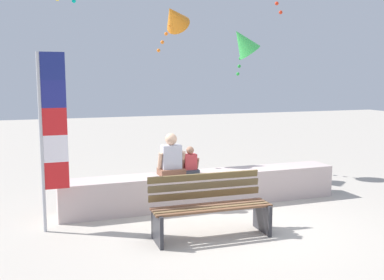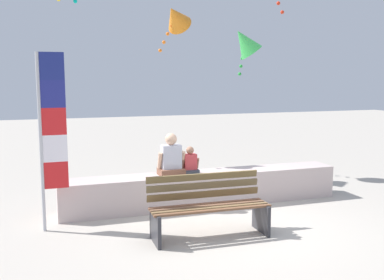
{
  "view_description": "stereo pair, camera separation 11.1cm",
  "coord_description": "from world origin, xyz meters",
  "px_view_note": "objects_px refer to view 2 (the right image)",
  "views": [
    {
      "loc": [
        -2.85,
        -6.1,
        2.3
      ],
      "look_at": [
        -0.22,
        1.3,
        1.2
      ],
      "focal_mm": 41.89,
      "sensor_mm": 36.0,
      "label": 1
    },
    {
      "loc": [
        -2.75,
        -6.14,
        2.3
      ],
      "look_at": [
        -0.22,
        1.3,
        1.2
      ],
      "focal_mm": 41.89,
      "sensor_mm": 36.0,
      "label": 2
    }
  ],
  "objects_px": {
    "person_adult": "(171,159)",
    "kite_green": "(245,42)",
    "park_bench": "(208,207)",
    "person_child": "(190,163)",
    "flag_banner": "(49,130)",
    "kite_orange": "(175,17)"
  },
  "relations": [
    {
      "from": "park_bench",
      "to": "person_child",
      "type": "relative_size",
      "value": 3.57
    },
    {
      "from": "kite_green",
      "to": "person_adult",
      "type": "bearing_deg",
      "value": -139.04
    },
    {
      "from": "flag_banner",
      "to": "kite_green",
      "type": "relative_size",
      "value": 2.3
    },
    {
      "from": "park_bench",
      "to": "kite_orange",
      "type": "bearing_deg",
      "value": 80.23
    },
    {
      "from": "park_bench",
      "to": "kite_green",
      "type": "distance_m",
      "value": 4.96
    },
    {
      "from": "person_adult",
      "to": "kite_green",
      "type": "xyz_separation_m",
      "value": [
        2.35,
        2.04,
        2.21
      ]
    },
    {
      "from": "person_adult",
      "to": "kite_green",
      "type": "height_order",
      "value": "kite_green"
    },
    {
      "from": "park_bench",
      "to": "flag_banner",
      "type": "bearing_deg",
      "value": 155.6
    },
    {
      "from": "park_bench",
      "to": "flag_banner",
      "type": "xyz_separation_m",
      "value": [
        -2.14,
        0.97,
        1.11
      ]
    },
    {
      "from": "person_adult",
      "to": "park_bench",
      "type": "bearing_deg",
      "value": -85.25
    },
    {
      "from": "kite_green",
      "to": "park_bench",
      "type": "bearing_deg",
      "value": -122.09
    },
    {
      "from": "person_child",
      "to": "flag_banner",
      "type": "xyz_separation_m",
      "value": [
        -2.37,
        -0.53,
        0.75
      ]
    },
    {
      "from": "flag_banner",
      "to": "kite_orange",
      "type": "relative_size",
      "value": 2.34
    },
    {
      "from": "flag_banner",
      "to": "kite_orange",
      "type": "height_order",
      "value": "kite_orange"
    },
    {
      "from": "kite_green",
      "to": "person_child",
      "type": "bearing_deg",
      "value": -134.45
    },
    {
      "from": "park_bench",
      "to": "kite_orange",
      "type": "height_order",
      "value": "kite_orange"
    },
    {
      "from": "person_adult",
      "to": "person_child",
      "type": "bearing_deg",
      "value": 0.05
    },
    {
      "from": "park_bench",
      "to": "person_adult",
      "type": "xyz_separation_m",
      "value": [
        -0.13,
        1.51,
        0.46
      ]
    },
    {
      "from": "person_adult",
      "to": "person_child",
      "type": "height_order",
      "value": "person_adult"
    },
    {
      "from": "park_bench",
      "to": "kite_green",
      "type": "xyz_separation_m",
      "value": [
        2.22,
        3.54,
        2.67
      ]
    },
    {
      "from": "person_child",
      "to": "kite_orange",
      "type": "height_order",
      "value": "kite_orange"
    },
    {
      "from": "person_adult",
      "to": "kite_green",
      "type": "relative_size",
      "value": 0.64
    }
  ]
}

